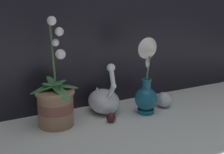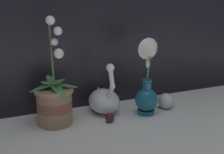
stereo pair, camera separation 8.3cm
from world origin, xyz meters
The scene contains 6 objects.
ground_plane centered at (0.00, 0.00, 0.00)m, with size 2.80×2.80×0.00m, color silver.
orchid_potted_plant centered at (-0.24, 0.13, 0.09)m, with size 0.19×0.21×0.42m.
swan_figurine centered at (-0.02, 0.16, 0.06)m, with size 0.13×0.20×0.23m.
blue_vase centered at (0.14, 0.07, 0.13)m, with size 0.10×0.10×0.32m.
glass_sphere centered at (0.25, 0.09, 0.03)m, with size 0.07×0.07×0.07m.
glass_bauble centered at (-0.04, 0.05, 0.02)m, with size 0.04×0.04×0.04m.
Camera 1 is at (-0.55, -0.97, 0.52)m, focal length 50.00 mm.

